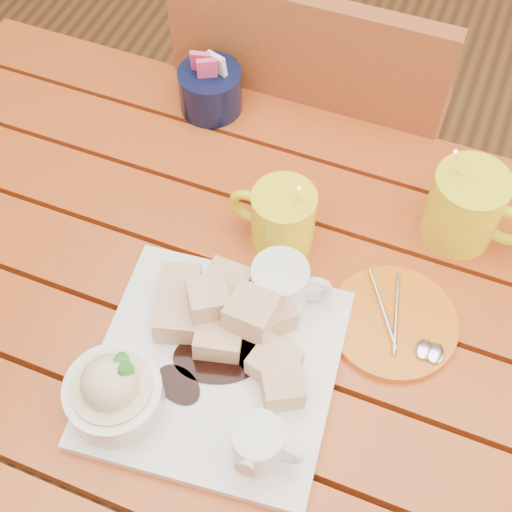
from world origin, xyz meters
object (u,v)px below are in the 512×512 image
at_px(orange_saucer, 394,323).
at_px(table, 232,343).
at_px(dessert_plate, 194,367).
at_px(coffee_mug_left, 281,218).
at_px(coffee_mug_right, 467,207).
at_px(chair_far, 315,143).

bearing_deg(orange_saucer, table, -165.66).
relative_size(table, orange_saucer, 7.17).
relative_size(dessert_plate, coffee_mug_left, 2.21).
height_order(coffee_mug_right, orange_saucer, coffee_mug_right).
xyz_separation_m(dessert_plate, coffee_mug_right, (0.25, 0.34, 0.02)).
xyz_separation_m(coffee_mug_left, coffee_mug_right, (0.23, 0.10, 0.01)).
relative_size(table, dessert_plate, 3.71).
relative_size(dessert_plate, orange_saucer, 1.93).
distance_m(table, dessert_plate, 0.18).
height_order(table, orange_saucer, orange_saucer).
xyz_separation_m(coffee_mug_right, orange_saucer, (-0.04, -0.18, -0.05)).
distance_m(dessert_plate, orange_saucer, 0.27).
bearing_deg(coffee_mug_left, table, -97.32).
bearing_deg(chair_far, orange_saucer, 117.72).
relative_size(orange_saucer, chair_far, 0.18).
bearing_deg(dessert_plate, coffee_mug_left, 84.35).
xyz_separation_m(coffee_mug_left, chair_far, (-0.07, 0.39, -0.28)).
bearing_deg(table, coffee_mug_left, 79.34).
relative_size(table, coffee_mug_left, 8.22).
bearing_deg(coffee_mug_right, coffee_mug_left, -144.13).
distance_m(table, chair_far, 0.53).
distance_m(coffee_mug_right, orange_saucer, 0.19).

